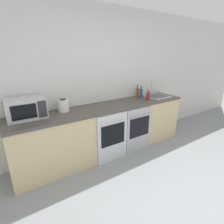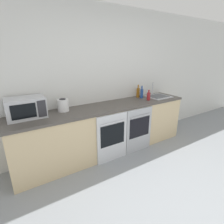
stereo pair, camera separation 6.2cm
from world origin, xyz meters
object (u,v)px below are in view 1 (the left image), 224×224
at_px(oven_right, 139,130).
at_px(bottle_red, 148,96).
at_px(oven_left, 113,138).
at_px(kettle, 63,105).
at_px(bottle_blue, 141,93).
at_px(microwave, 26,108).
at_px(sink, 157,96).
at_px(bottle_amber, 137,92).

height_order(oven_right, bottle_red, bottle_red).
relative_size(oven_left, oven_right, 1.00).
bearing_deg(kettle, bottle_blue, -0.60).
bearing_deg(microwave, bottle_red, -5.39).
relative_size(oven_left, microwave, 1.64).
height_order(oven_left, kettle, kettle).
distance_m(oven_left, bottle_blue, 1.23).
relative_size(bottle_blue, sink, 0.54).
distance_m(bottle_blue, sink, 0.39).
distance_m(oven_right, sink, 0.97).
height_order(bottle_blue, kettle, bottle_blue).
xyz_separation_m(bottle_red, sink, (0.37, 0.10, -0.07)).
relative_size(microwave, bottle_red, 2.51).
distance_m(bottle_red, kettle, 1.66).
xyz_separation_m(oven_right, kettle, (-1.24, 0.45, 0.57)).
xyz_separation_m(microwave, bottle_amber, (2.17, 0.09, -0.04)).
height_order(microwave, bottle_amber, microwave).
bearing_deg(sink, bottle_amber, 153.04).
height_order(oven_left, bottle_amber, bottle_amber).
height_order(bottle_red, sink, sink).
distance_m(oven_left, oven_right, 0.59).
distance_m(bottle_red, sink, 0.39).
height_order(bottle_blue, sink, sink).
relative_size(microwave, bottle_amber, 1.95).
height_order(kettle, sink, sink).
bearing_deg(bottle_amber, bottle_red, -85.70).
xyz_separation_m(bottle_amber, sink, (0.39, -0.20, -0.09)).
xyz_separation_m(oven_left, sink, (1.36, 0.32, 0.48)).
height_order(oven_left, microwave, microwave).
relative_size(oven_right, microwave, 1.64).
xyz_separation_m(microwave, sink, (2.56, -0.11, -0.13)).
bearing_deg(oven_left, kettle, 145.39).
distance_m(bottle_amber, bottle_red, 0.30).
bearing_deg(bottle_blue, microwave, -179.93).
height_order(oven_right, microwave, microwave).
bearing_deg(microwave, kettle, 2.12).
bearing_deg(microwave, bottle_amber, 2.34).
bearing_deg(kettle, sink, -3.68).
bearing_deg(oven_right, bottle_red, 28.70).
distance_m(oven_right, bottle_blue, 0.82).
distance_m(bottle_amber, sink, 0.45).
distance_m(oven_left, microwave, 1.41).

